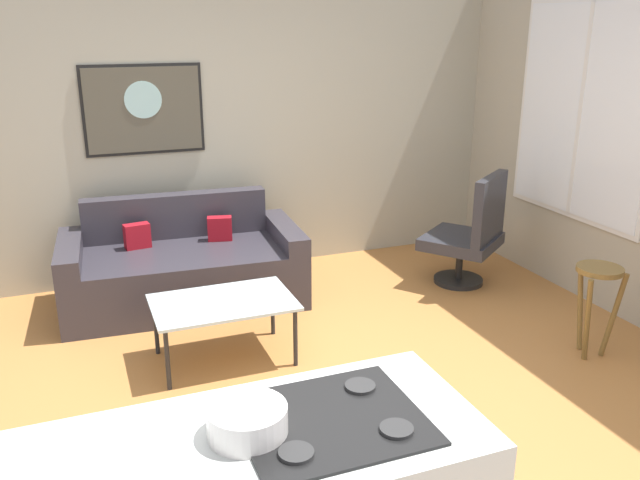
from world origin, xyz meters
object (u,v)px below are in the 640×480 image
(couch, at_px, (183,268))
(wall_painting, at_px, (144,110))
(mixing_bowl, at_px, (248,422))
(coffee_table, at_px, (223,306))
(bar_stool, at_px, (597,289))
(armchair, at_px, (471,233))

(couch, bearing_deg, wall_painting, 103.68)
(couch, distance_m, mixing_bowl, 3.42)
(coffee_table, bearing_deg, wall_painting, 97.34)
(wall_painting, bearing_deg, bar_stool, -44.58)
(couch, bearing_deg, bar_stool, -38.72)
(armchair, xyz_separation_m, bar_stool, (0.06, -1.41, 0.02))
(couch, xyz_separation_m, mixing_bowl, (-0.34, -3.33, 0.70))
(coffee_table, height_order, wall_painting, wall_painting)
(coffee_table, distance_m, mixing_bowl, 2.34)
(coffee_table, xyz_separation_m, armchair, (2.30, 0.56, 0.07))
(bar_stool, xyz_separation_m, mixing_bowl, (-2.78, -1.38, 0.50))
(wall_painting, bearing_deg, armchair, -24.17)
(couch, height_order, coffee_table, couch)
(armchair, bearing_deg, bar_stool, -87.71)
(coffee_table, height_order, bar_stool, bar_stool)
(coffee_table, distance_m, wall_painting, 2.03)
(mixing_bowl, bearing_deg, armchair, 45.69)
(bar_stool, distance_m, mixing_bowl, 3.14)
(bar_stool, bearing_deg, wall_painting, 135.42)
(bar_stool, distance_m, wall_painting, 3.76)
(wall_painting, bearing_deg, mixing_bowl, -92.92)
(couch, relative_size, bar_stool, 2.99)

